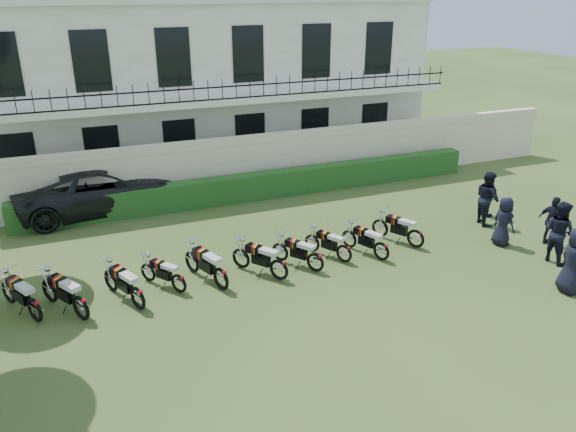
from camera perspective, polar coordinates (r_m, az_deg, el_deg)
name	(u,v)px	position (r m, az deg, el deg)	size (l,w,h in m)	color
ground	(316,288)	(15.44, 2.82, -7.32)	(100.00, 100.00, 0.00)	#2D431B
perimeter_wall	(230,166)	(21.91, -5.90, 5.07)	(30.00, 0.35, 2.30)	beige
hedge	(262,186)	(21.68, -2.69, 3.11)	(18.00, 0.60, 1.00)	#173E16
building	(191,78)	(27.00, -9.82, 13.68)	(20.40, 9.60, 7.40)	white
motorcycle_0	(34,304)	(15.05, -24.40, -8.18)	(1.04, 1.79, 1.08)	black
motorcycle_1	(80,302)	(14.69, -20.36, -8.23)	(1.11, 1.80, 1.11)	black
motorcycle_2	(137,293)	(14.70, -15.05, -7.57)	(0.93, 1.84, 1.07)	black
motorcycle_3	(178,279)	(15.27, -11.07, -6.30)	(1.03, 1.42, 0.92)	black
motorcycle_4	(221,274)	(15.18, -6.85, -5.84)	(0.89, 1.93, 1.10)	black
motorcycle_5	(279,265)	(15.57, -0.92, -4.98)	(1.19, 1.63, 1.05)	black
motorcycle_6	(315,258)	(16.05, 2.80, -4.28)	(1.08, 1.53, 0.98)	black
motorcycle_7	(344,249)	(16.64, 5.74, -3.40)	(0.91, 1.56, 0.94)	black
motorcycle_8	(382,247)	(16.90, 9.49, -3.12)	(0.84, 1.71, 0.99)	black
motorcycle_9	(416,234)	(17.90, 12.88, -1.83)	(0.98, 1.72, 1.03)	black
suv	(101,189)	(21.43, -18.50, 2.63)	(2.75, 5.95, 1.65)	black
officer_0	(574,261)	(16.64, 27.03, -4.08)	(0.90, 0.58, 1.84)	black
officer_1	(559,232)	(18.29, 25.82, -1.46)	(0.92, 0.72, 1.90)	black
officer_2	(553,221)	(19.43, 25.32, -0.49)	(0.94, 0.39, 1.61)	black
officer_3	(504,221)	(18.84, 21.07, -0.51)	(0.78, 0.51, 1.59)	black
officer_4	(487,198)	(20.32, 19.59, 1.74)	(0.91, 0.71, 1.87)	black
officer_5	(489,195)	(21.03, 19.71, 2.00)	(0.93, 0.39, 1.59)	black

